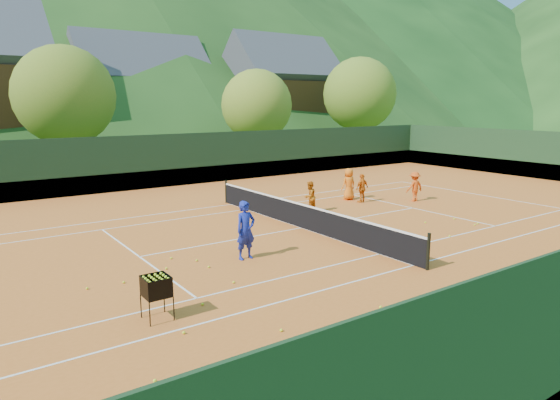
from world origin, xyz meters
TOP-DOWN VIEW (x-y plane):
  - ground at (0.00, 0.00)m, footprint 400.00×400.00m
  - clay_court at (0.00, 0.00)m, footprint 40.00×24.00m
  - coach at (-3.75, -2.08)m, footprint 0.69×0.48m
  - student_a at (1.98, 2.03)m, footprint 0.79×0.68m
  - student_b at (5.41, 2.31)m, footprint 0.85×0.43m
  - student_c at (5.36, 3.19)m, footprint 0.80×0.54m
  - student_d at (7.73, 1.07)m, footprint 0.99×0.65m
  - tennis_ball_0 at (-4.45, -8.40)m, footprint 0.07×0.07m
  - tennis_ball_1 at (-3.95, -7.37)m, footprint 0.07×0.07m
  - tennis_ball_2 at (-7.55, -2.05)m, footprint 0.07×0.07m
  - tennis_ball_3 at (-3.20, -8.81)m, footprint 0.07×0.07m
  - tennis_ball_4 at (-8.64, -7.15)m, footprint 0.07×0.07m
  - tennis_ball_5 at (5.79, -3.61)m, footprint 0.07×0.07m
  - tennis_ball_6 at (-5.11, -2.22)m, footprint 0.07×0.07m
  - tennis_ball_7 at (-6.65, -9.03)m, footprint 0.07×0.07m
  - tennis_ball_8 at (-5.13, -1.45)m, footprint 0.07×0.07m
  - tennis_ball_9 at (3.57, -4.10)m, footprint 0.07×0.07m
  - tennis_ball_11 at (4.50, -2.25)m, footprint 0.07×0.07m
  - tennis_ball_12 at (-8.47, -1.95)m, footprint 0.07×0.07m
  - tennis_ball_13 at (-3.12, -7.15)m, footprint 0.07×0.07m
  - tennis_ball_14 at (-5.68, -0.80)m, footprint 0.07×0.07m
  - tennis_ball_15 at (-2.10, -8.21)m, footprint 0.07×0.07m
  - tennis_ball_16 at (-6.18, -1.63)m, footprint 0.07×0.07m
  - tennis_ball_17 at (-4.38, -9.06)m, footprint 0.07×0.07m
  - tennis_ball_18 at (6.02, -2.50)m, footprint 0.07×0.07m
  - tennis_ball_19 at (-5.73, -6.81)m, footprint 0.07×0.07m
  - tennis_ball_20 at (6.08, -3.55)m, footprint 0.07×0.07m
  - tennis_ball_21 at (-6.48, -4.60)m, footprint 0.07×0.07m
  - tennis_ball_22 at (-5.14, -3.73)m, footprint 0.07×0.07m
  - tennis_ball_24 at (-7.47, -5.73)m, footprint 0.07×0.07m
  - court_lines at (0.00, 0.00)m, footprint 23.83×11.03m
  - tennis_net at (0.00, 0.00)m, footprint 0.10×12.07m
  - perimeter_fence at (0.00, 0.00)m, footprint 40.40×24.24m
  - ball_hopper at (-7.64, -4.71)m, footprint 0.57×0.57m
  - chalet_mid at (6.00, 34.00)m, footprint 12.65×8.82m
  - chalet_right at (20.00, 30.00)m, footprint 11.50×8.82m
  - tree_b at (-4.00, 20.00)m, footprint 6.40×6.40m
  - tree_c at (10.00, 19.00)m, footprint 5.60×5.60m
  - tree_d at (22.00, 20.00)m, footprint 6.80×6.80m

SIDE VIEW (x-z plane):
  - ground at x=0.00m, z-range 0.00..0.00m
  - clay_court at x=0.00m, z-range 0.00..0.02m
  - court_lines at x=0.00m, z-range 0.02..0.03m
  - tennis_ball_0 at x=-4.45m, z-range 0.02..0.09m
  - tennis_ball_1 at x=-3.95m, z-range 0.02..0.09m
  - tennis_ball_2 at x=-7.55m, z-range 0.02..0.09m
  - tennis_ball_3 at x=-3.20m, z-range 0.02..0.09m
  - tennis_ball_4 at x=-8.64m, z-range 0.02..0.09m
  - tennis_ball_5 at x=5.79m, z-range 0.02..0.09m
  - tennis_ball_6 at x=-5.11m, z-range 0.02..0.09m
  - tennis_ball_7 at x=-6.65m, z-range 0.02..0.09m
  - tennis_ball_8 at x=-5.13m, z-range 0.02..0.09m
  - tennis_ball_9 at x=3.57m, z-range 0.02..0.09m
  - tennis_ball_11 at x=4.50m, z-range 0.02..0.09m
  - tennis_ball_12 at x=-8.47m, z-range 0.02..0.09m
  - tennis_ball_13 at x=-3.12m, z-range 0.02..0.09m
  - tennis_ball_14 at x=-5.68m, z-range 0.02..0.09m
  - tennis_ball_15 at x=-2.10m, z-range 0.02..0.09m
  - tennis_ball_16 at x=-6.18m, z-range 0.02..0.09m
  - tennis_ball_17 at x=-4.38m, z-range 0.02..0.09m
  - tennis_ball_18 at x=6.02m, z-range 0.02..0.09m
  - tennis_ball_19 at x=-5.73m, z-range 0.02..0.09m
  - tennis_ball_20 at x=6.08m, z-range 0.02..0.09m
  - tennis_ball_21 at x=-6.48m, z-range 0.02..0.09m
  - tennis_ball_22 at x=-5.14m, z-range 0.02..0.09m
  - tennis_ball_24 at x=-7.47m, z-range 0.02..0.09m
  - tennis_net at x=0.00m, z-range -0.03..1.07m
  - student_a at x=1.98m, z-range 0.02..1.40m
  - student_b at x=5.41m, z-range 0.02..1.42m
  - student_d at x=7.73m, z-range 0.02..1.47m
  - ball_hopper at x=-7.64m, z-range 0.27..1.27m
  - student_c at x=5.36m, z-range 0.02..1.59m
  - coach at x=-3.75m, z-range 0.02..1.84m
  - perimeter_fence at x=0.00m, z-range -0.23..2.77m
  - tree_c at x=10.00m, z-range 0.87..8.22m
  - chalet_mid at x=6.00m, z-range -0.74..10.72m
  - tree_b at x=-4.00m, z-range 0.99..9.39m
  - chalet_right at x=20.00m, z-range -0.70..11.21m
  - tree_d at x=22.00m, z-range 1.06..9.98m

